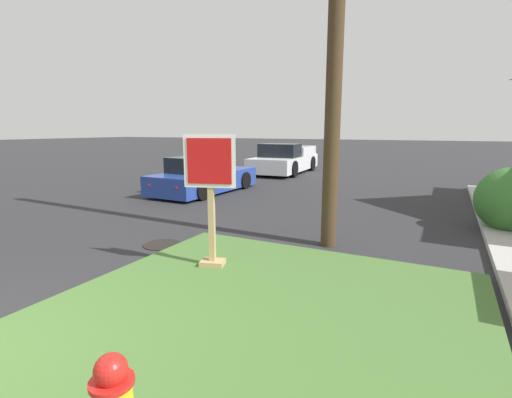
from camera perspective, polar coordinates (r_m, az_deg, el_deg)
grass_corner_patch at (r=4.24m, az=-2.13°, el=-19.46°), size 5.01×5.81×0.08m
stop_sign at (r=5.65m, az=-6.90°, el=-0.57°), size 0.75×0.38×2.02m
manhole_cover at (r=7.35m, az=-14.14°, el=-6.78°), size 0.70×0.70×0.02m
parked_sedan_blue at (r=13.06m, az=-8.02°, el=3.38°), size 2.00×4.28×1.25m
pickup_truck_white at (r=18.80m, az=4.32°, el=5.86°), size 2.39×5.28×1.48m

